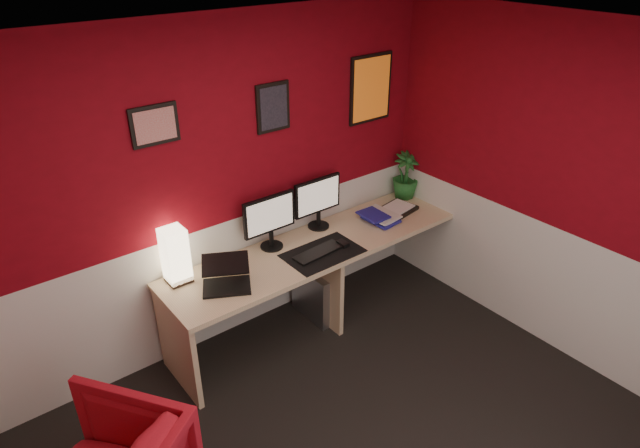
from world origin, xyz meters
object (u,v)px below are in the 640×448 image
(laptop, at_px, (226,275))
(pc_tower, at_px, (316,292))
(shoji_lamp, at_px, (176,257))
(monitor_left, at_px, (270,214))
(desk, at_px, (319,282))
(monitor_right, at_px, (318,196))
(zen_tray, at_px, (396,210))
(potted_plant, at_px, (405,176))

(laptop, height_order, pc_tower, laptop)
(shoji_lamp, bearing_deg, monitor_left, -1.30)
(desk, distance_m, monitor_right, 0.72)
(desk, distance_m, shoji_lamp, 1.26)
(desk, distance_m, zen_tray, 0.97)
(monitor_left, xyz_separation_m, potted_plant, (1.48, -0.00, -0.07))
(desk, bearing_deg, monitor_left, 147.89)
(desk, relative_size, zen_tray, 7.43)
(desk, xyz_separation_m, shoji_lamp, (-1.10, 0.22, 0.56))
(laptop, relative_size, potted_plant, 0.77)
(monitor_left, bearing_deg, potted_plant, -0.10)
(desk, height_order, monitor_left, monitor_left)
(desk, bearing_deg, pc_tower, 76.62)
(laptop, xyz_separation_m, zen_tray, (1.77, 0.10, -0.09))
(desk, bearing_deg, shoji_lamp, 168.83)
(desk, height_order, monitor_right, monitor_right)
(shoji_lamp, height_order, monitor_left, monitor_left)
(monitor_left, xyz_separation_m, zen_tray, (1.21, -0.17, -0.28))
(pc_tower, bearing_deg, shoji_lamp, 172.45)
(desk, bearing_deg, zen_tray, 1.78)
(monitor_left, height_order, zen_tray, monitor_left)
(shoji_lamp, xyz_separation_m, potted_plant, (2.27, -0.02, 0.02))
(potted_plant, bearing_deg, pc_tower, -173.14)
(shoji_lamp, relative_size, monitor_right, 0.69)
(desk, height_order, shoji_lamp, shoji_lamp)
(monitor_right, relative_size, pc_tower, 1.29)
(monitor_right, bearing_deg, potted_plant, -2.13)
(monitor_right, bearing_deg, shoji_lamp, -179.27)
(zen_tray, bearing_deg, potted_plant, 32.16)
(zen_tray, bearing_deg, laptop, -176.81)
(pc_tower, bearing_deg, zen_tray, -1.51)
(laptop, xyz_separation_m, potted_plant, (2.04, 0.27, 0.11))
(monitor_right, relative_size, potted_plant, 1.35)
(shoji_lamp, xyz_separation_m, zen_tray, (2.00, -0.19, -0.18))
(laptop, distance_m, pc_tower, 1.09)
(desk, relative_size, monitor_left, 4.48)
(shoji_lamp, xyz_separation_m, monitor_right, (1.28, 0.02, 0.09))
(shoji_lamp, xyz_separation_m, pc_tower, (1.12, -0.16, -0.70))
(zen_tray, distance_m, pc_tower, 1.02)
(pc_tower, bearing_deg, laptop, -171.16)
(monitor_left, distance_m, monitor_right, 0.50)
(monitor_left, relative_size, zen_tray, 1.66)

